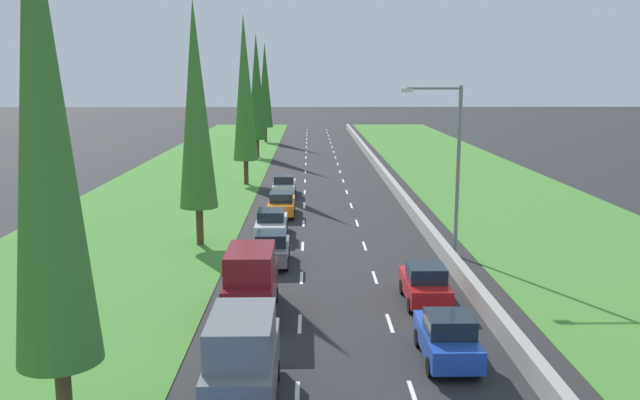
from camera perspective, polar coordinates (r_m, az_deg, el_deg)
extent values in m
plane|color=#28282B|center=(64.24, 0.30, 2.05)|extent=(300.00, 300.00, 0.00)
cube|color=#478433|center=(65.21, -10.89, 2.00)|extent=(14.00, 140.00, 0.04)
cube|color=#478433|center=(66.12, 12.84, 2.05)|extent=(14.00, 140.00, 0.04)
cube|color=#9E9B93|center=(64.55, 5.37, 2.43)|extent=(0.44, 120.00, 0.85)
cube|color=white|center=(20.79, -1.97, -16.47)|extent=(0.14, 2.00, 0.01)
cube|color=white|center=(26.28, -1.74, -10.53)|extent=(0.14, 2.00, 0.01)
cube|color=white|center=(31.96, -1.59, -6.67)|extent=(0.14, 2.00, 0.01)
cube|color=white|center=(37.73, -1.49, -3.98)|extent=(0.14, 2.00, 0.01)
cube|color=white|center=(43.57, -1.42, -2.01)|extent=(0.14, 2.00, 0.01)
cube|color=white|center=(49.44, -1.36, -0.50)|extent=(0.14, 2.00, 0.01)
cube|color=white|center=(55.34, -1.32, 0.68)|extent=(0.14, 2.00, 0.01)
cube|color=white|center=(61.26, -1.28, 1.64)|extent=(0.14, 2.00, 0.01)
cube|color=white|center=(67.20, -1.25, 2.43)|extent=(0.14, 2.00, 0.01)
cube|color=white|center=(73.14, -1.23, 3.09)|extent=(0.14, 2.00, 0.01)
cube|color=white|center=(79.10, -1.21, 3.65)|extent=(0.14, 2.00, 0.01)
cube|color=white|center=(85.06, -1.19, 4.13)|extent=(0.14, 2.00, 0.01)
cube|color=white|center=(91.02, -1.17, 4.55)|extent=(0.14, 2.00, 0.01)
cube|color=white|center=(96.99, -1.16, 4.91)|extent=(0.14, 2.00, 0.01)
cube|color=white|center=(102.97, -1.15, 5.24)|extent=(0.14, 2.00, 0.01)
cube|color=white|center=(108.94, -1.14, 5.53)|extent=(0.14, 2.00, 0.01)
cube|color=white|center=(114.92, -1.13, 5.79)|extent=(0.14, 2.00, 0.01)
cube|color=white|center=(120.90, -1.12, 6.02)|extent=(0.14, 2.00, 0.01)
cube|color=white|center=(21.02, 8.01, -16.25)|extent=(0.14, 2.00, 0.01)
cube|color=white|center=(26.46, 5.99, -10.43)|extent=(0.14, 2.00, 0.01)
cube|color=white|center=(32.11, 4.71, -6.62)|extent=(0.14, 2.00, 0.01)
cube|color=white|center=(37.86, 3.83, -3.95)|extent=(0.14, 2.00, 0.01)
cube|color=white|center=(43.68, 3.18, -1.99)|extent=(0.14, 2.00, 0.01)
cube|color=white|center=(49.54, 2.69, -0.49)|extent=(0.14, 2.00, 0.01)
cube|color=white|center=(55.43, 2.30, 0.69)|extent=(0.14, 2.00, 0.01)
cube|color=white|center=(61.34, 1.99, 1.65)|extent=(0.14, 2.00, 0.01)
cube|color=white|center=(67.27, 1.73, 2.43)|extent=(0.14, 2.00, 0.01)
cube|color=white|center=(73.21, 1.52, 3.09)|extent=(0.14, 2.00, 0.01)
cube|color=white|center=(79.16, 1.33, 3.65)|extent=(0.14, 2.00, 0.01)
cube|color=white|center=(85.11, 1.17, 4.13)|extent=(0.14, 2.00, 0.01)
cube|color=white|center=(91.07, 1.04, 4.55)|extent=(0.14, 2.00, 0.01)
cube|color=white|center=(97.04, 0.92, 4.92)|extent=(0.14, 2.00, 0.01)
cube|color=white|center=(103.01, 0.81, 5.24)|extent=(0.14, 2.00, 0.01)
cube|color=white|center=(108.99, 0.71, 5.53)|extent=(0.14, 2.00, 0.01)
cube|color=white|center=(114.96, 0.63, 5.79)|extent=(0.14, 2.00, 0.01)
cube|color=white|center=(120.94, 0.55, 6.02)|extent=(0.14, 2.00, 0.01)
cube|color=#1E47B7|center=(23.29, 10.80, -11.72)|extent=(1.68, 3.90, 0.76)
cube|color=#19232D|center=(22.76, 11.02, -10.37)|extent=(1.52, 1.60, 0.64)
cylinder|color=black|center=(24.40, 8.40, -11.56)|extent=(0.22, 0.64, 0.64)
cylinder|color=black|center=(24.68, 11.96, -11.41)|extent=(0.22, 0.64, 0.64)
cylinder|color=black|center=(22.21, 9.43, -13.88)|extent=(0.22, 0.64, 0.64)
cylinder|color=black|center=(22.52, 13.35, -13.67)|extent=(0.22, 0.64, 0.64)
cube|color=slate|center=(20.12, -6.57, -14.29)|extent=(1.90, 4.90, 1.40)
cube|color=slate|center=(19.35, -6.73, -11.30)|extent=(1.80, 3.10, 1.10)
cylinder|color=black|center=(21.88, -8.47, -14.24)|extent=(0.22, 0.64, 0.64)
cylinder|color=black|center=(21.72, -3.77, -14.33)|extent=(0.22, 0.64, 0.64)
cube|color=maroon|center=(27.00, -5.88, -7.72)|extent=(1.90, 4.90, 1.40)
cube|color=maroon|center=(26.35, -5.99, -5.34)|extent=(1.80, 3.10, 1.10)
cylinder|color=black|center=(28.74, -7.34, -8.08)|extent=(0.22, 0.64, 0.64)
cylinder|color=black|center=(28.60, -3.84, -8.11)|extent=(0.22, 0.64, 0.64)
cylinder|color=black|center=(25.90, -8.09, -10.22)|extent=(0.22, 0.64, 0.64)
cylinder|color=black|center=(25.74, -4.18, -10.27)|extent=(0.22, 0.64, 0.64)
cube|color=slate|center=(34.11, -4.14, -4.37)|extent=(1.68, 3.90, 0.76)
cube|color=#19232D|center=(33.64, -4.18, -3.35)|extent=(1.52, 1.60, 0.64)
cylinder|color=black|center=(35.42, -5.26, -4.46)|extent=(0.22, 0.64, 0.64)
cylinder|color=black|center=(35.34, -2.79, -4.46)|extent=(0.22, 0.64, 0.64)
cylinder|color=black|center=(33.10, -5.57, -5.54)|extent=(0.22, 0.64, 0.64)
cylinder|color=black|center=(33.01, -2.92, -5.55)|extent=(0.22, 0.64, 0.64)
cube|color=white|center=(40.01, -4.17, -2.17)|extent=(1.76, 4.50, 0.72)
cube|color=#19232D|center=(39.73, -4.20, -1.29)|extent=(1.56, 1.90, 0.60)
cylinder|color=black|center=(41.50, -5.16, -2.23)|extent=(0.22, 0.64, 0.64)
cylinder|color=black|center=(41.41, -2.95, -2.23)|extent=(0.22, 0.64, 0.64)
cylinder|color=black|center=(38.79, -5.46, -3.14)|extent=(0.22, 0.64, 0.64)
cylinder|color=black|center=(38.70, -3.09, -3.14)|extent=(0.22, 0.64, 0.64)
cube|color=red|center=(28.69, 8.94, -7.36)|extent=(1.68, 3.90, 0.76)
cube|color=#19232D|center=(28.21, 9.08, -6.19)|extent=(1.52, 1.60, 0.64)
cylinder|color=black|center=(29.83, 7.07, -7.38)|extent=(0.22, 0.64, 0.64)
cylinder|color=black|center=(30.08, 9.96, -7.31)|extent=(0.22, 0.64, 0.64)
cylinder|color=black|center=(27.56, 7.77, -8.91)|extent=(0.22, 0.64, 0.64)
cylinder|color=black|center=(27.83, 10.90, -8.82)|extent=(0.22, 0.64, 0.64)
cube|color=orange|center=(46.04, -3.31, -0.48)|extent=(1.76, 4.50, 0.72)
cube|color=#19232D|center=(45.77, -3.32, 0.29)|extent=(1.56, 1.90, 0.60)
cylinder|color=black|center=(47.52, -4.20, -0.59)|extent=(0.22, 0.64, 0.64)
cylinder|color=black|center=(47.45, -2.27, -0.59)|extent=(0.22, 0.64, 0.64)
cylinder|color=black|center=(44.79, -4.40, -1.28)|extent=(0.22, 0.64, 0.64)
cylinder|color=black|center=(44.72, -2.35, -1.27)|extent=(0.22, 0.64, 0.64)
cube|color=white|center=(53.86, -3.08, 1.13)|extent=(1.76, 4.50, 0.72)
cube|color=#19232D|center=(53.61, -3.09, 1.80)|extent=(1.56, 1.90, 0.60)
cylinder|color=black|center=(55.33, -3.85, 0.99)|extent=(0.22, 0.64, 0.64)
cylinder|color=black|center=(55.27, -2.19, 1.00)|extent=(0.22, 0.64, 0.64)
cylinder|color=black|center=(52.58, -4.00, 0.49)|extent=(0.22, 0.64, 0.64)
cylinder|color=black|center=(52.52, -2.26, 0.49)|extent=(0.22, 0.64, 0.64)
cylinder|color=#4C3823|center=(19.41, -21.01, -15.66)|extent=(0.41, 0.41, 2.20)
cone|color=#3D752D|center=(17.57, -22.58, 6.38)|extent=(2.17, 2.17, 12.43)
cylinder|color=#4C3823|center=(38.39, -10.24, -2.21)|extent=(0.41, 0.41, 2.20)
cone|color=#3D752D|center=(37.51, -10.58, 8.00)|extent=(2.14, 2.14, 11.43)
cylinder|color=#4C3823|center=(59.49, -6.33, 2.38)|extent=(0.41, 0.41, 2.20)
cone|color=#3D752D|center=(58.91, -6.48, 9.52)|extent=(2.17, 2.17, 12.60)
cylinder|color=#4C3823|center=(79.16, -5.36, 4.40)|extent=(0.41, 0.41, 2.20)
cone|color=#2D6623|center=(78.73, -5.45, 9.64)|extent=(2.16, 2.16, 12.24)
cylinder|color=#4C3823|center=(98.15, -4.66, 5.59)|extent=(0.41, 0.41, 2.20)
cone|color=#2D6623|center=(97.81, -4.72, 9.79)|extent=(2.16, 2.16, 12.18)
cylinder|color=gray|center=(35.64, 11.72, 2.32)|extent=(0.20, 0.20, 9.00)
cylinder|color=gray|center=(35.02, 9.72, 9.39)|extent=(2.80, 0.12, 0.12)
cube|color=silver|center=(34.80, 7.41, 9.28)|extent=(0.60, 0.28, 0.20)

